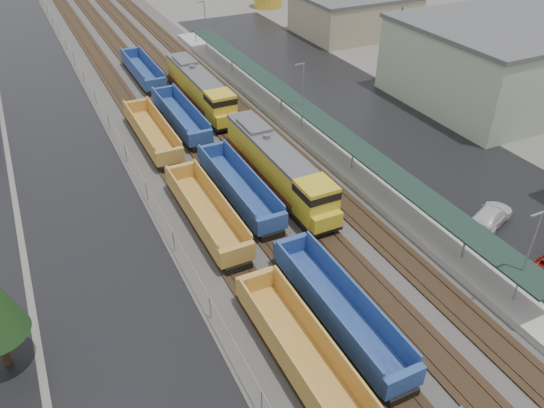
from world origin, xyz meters
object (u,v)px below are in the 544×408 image
(locomotive_trail, at_px, (201,89))
(well_string_yellow, at_px, (302,355))
(locomotive_lead, at_px, (279,167))
(parked_car_east_c, at_px, (491,216))
(well_string_blue, at_px, (281,239))

(locomotive_trail, distance_m, well_string_yellow, 40.78)
(locomotive_trail, bearing_deg, well_string_yellow, -101.32)
(locomotive_lead, xyz_separation_m, well_string_yellow, (-8.00, -18.97, -1.07))
(locomotive_lead, height_order, parked_car_east_c, locomotive_lead)
(locomotive_lead, distance_m, well_string_yellow, 20.62)
(locomotive_lead, distance_m, well_string_blue, 9.25)
(locomotive_trail, distance_m, well_string_blue, 29.56)
(locomotive_lead, distance_m, parked_car_east_c, 18.57)
(locomotive_lead, distance_m, locomotive_trail, 21.00)
(well_string_blue, bearing_deg, parked_car_east_c, -14.50)
(locomotive_trail, height_order, well_string_blue, locomotive_trail)
(parked_car_east_c, bearing_deg, well_string_blue, 53.67)
(well_string_yellow, xyz_separation_m, well_string_blue, (4.00, 10.71, -0.02))
(well_string_yellow, height_order, parked_car_east_c, well_string_yellow)
(locomotive_trail, bearing_deg, locomotive_lead, -90.00)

